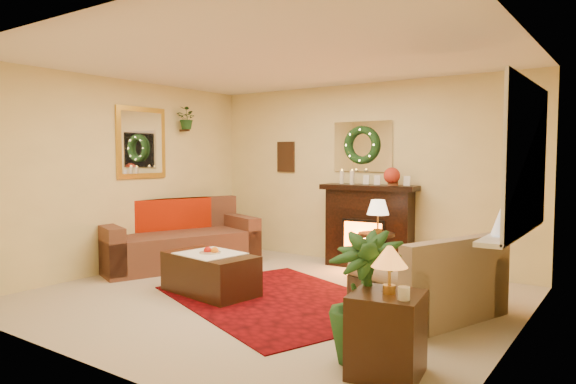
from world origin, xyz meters
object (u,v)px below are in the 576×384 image
Objects in this scene: sofa at (179,236)px; loveseat at (429,274)px; end_table_square at (387,338)px; fireplace at (370,228)px; coffee_table at (210,276)px; side_table_round at (376,255)px.

sofa reaches higher than loveseat.
fireplace is at bearing 117.76° from end_table_square.
end_table_square is at bearing -10.65° from coffee_table.
side_table_round is at bearing 61.23° from coffee_table.
loveseat is at bearing 23.21° from coffee_table.
coffee_table is at bearing 160.98° from end_table_square.
sofa is at bearing -162.63° from loveseat.
end_table_square is 2.68m from coffee_table.
sofa reaches higher than end_table_square.
side_table_round reaches higher than coffee_table.
fireplace is 0.85× the size of loveseat.
end_table_square is at bearing -63.38° from side_table_round.
side_table_round reaches higher than end_table_square.
coffee_table is at bearing -9.28° from sofa.
fireplace reaches higher than side_table_round.
loveseat is at bearing 18.14° from sofa.
side_table_round is at bearing 38.93° from sofa.
sofa reaches higher than coffee_table.
coffee_table is at bearing -115.25° from fireplace.
fireplace is at bearing 54.69° from sofa.
side_table_round is at bearing 116.62° from end_table_square.
loveseat is (1.46, -1.70, -0.13)m from fireplace.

